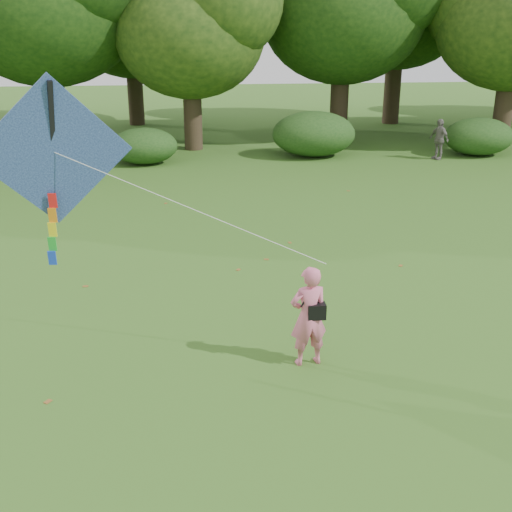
{
  "coord_description": "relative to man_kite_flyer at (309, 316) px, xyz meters",
  "views": [
    {
      "loc": [
        -2.23,
        -8.64,
        5.47
      ],
      "look_at": [
        -1.11,
        2.0,
        1.5
      ],
      "focal_mm": 45.0,
      "sensor_mm": 36.0,
      "label": 1
    }
  ],
  "objects": [
    {
      "name": "bystander_left",
      "position": [
        -8.95,
        17.8,
        -0.07
      ],
      "size": [
        0.99,
        0.97,
        1.62
      ],
      "primitive_type": "imported",
      "rotation": [
        0.0,
        0.0,
        0.69
      ],
      "color": "#22252E",
      "rests_on": "ground"
    },
    {
      "name": "bystander_right",
      "position": [
        8.37,
        15.99,
        -0.05
      ],
      "size": [
        0.79,
        1.05,
        1.65
      ],
      "primitive_type": "imported",
      "rotation": [
        0.0,
        0.0,
        -1.12
      ],
      "color": "slate",
      "rests_on": "ground"
    },
    {
      "name": "tree_line",
      "position": [
        2.04,
        22.13,
        4.73
      ],
      "size": [
        54.7,
        15.3,
        9.48
      ],
      "color": "#3A2D1E",
      "rests_on": "ground"
    },
    {
      "name": "shrub_band",
      "position": [
        -0.35,
        16.85,
        -0.02
      ],
      "size": [
        39.15,
        3.22,
        1.88
      ],
      "color": "#264919",
      "rests_on": "ground"
    },
    {
      "name": "ground",
      "position": [
        0.37,
        -0.75,
        -0.87
      ],
      "size": [
        100.0,
        100.0,
        0.0
      ],
      "primitive_type": "plane",
      "color": "#265114",
      "rests_on": "ground"
    },
    {
      "name": "fallen_leaves",
      "position": [
        0.58,
        4.38,
        -0.87
      ],
      "size": [
        9.92,
        13.12,
        0.01
      ],
      "color": "brown",
      "rests_on": "ground"
    },
    {
      "name": "crossbody_bag",
      "position": [
        0.12,
        -0.03,
        0.12
      ],
      "size": [
        0.43,
        0.2,
        0.7
      ],
      "color": "black",
      "rests_on": "ground"
    },
    {
      "name": "flying_kite",
      "position": [
        -4.1,
        1.45,
        2.48
      ],
      "size": [
        5.63,
        1.84,
        3.3
      ],
      "color": "navy",
      "rests_on": "ground"
    },
    {
      "name": "man_kite_flyer",
      "position": [
        0.0,
        0.0,
        0.0
      ],
      "size": [
        0.7,
        0.52,
        1.75
      ],
      "primitive_type": "imported",
      "rotation": [
        0.0,
        0.0,
        3.32
      ],
      "color": "#D96684",
      "rests_on": "ground"
    }
  ]
}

